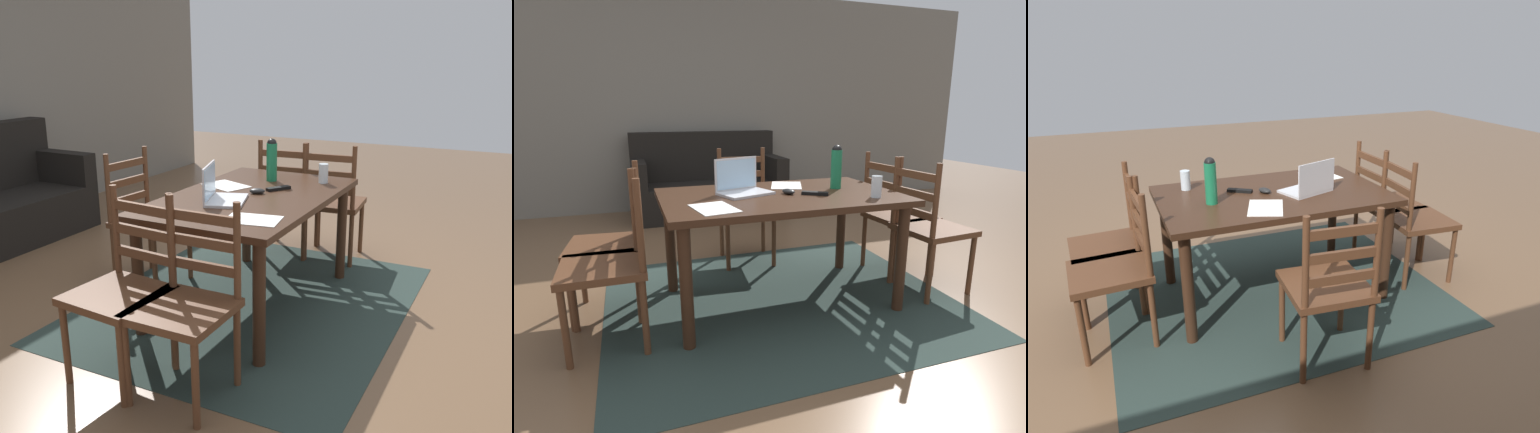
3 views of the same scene
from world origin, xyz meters
TOP-DOWN VIEW (x-y plane):
  - ground_plane at (0.00, 0.00)m, footprint 14.00×14.00m
  - area_rug at (0.00, 0.00)m, footprint 2.28×1.94m
  - wall_back at (0.00, 3.06)m, footprint 8.00×0.12m
  - dining_table at (0.00, 0.00)m, footprint 1.51×0.94m
  - chair_right_far at (1.04, 0.19)m, footprint 0.47×0.47m
  - chair_left_near at (-1.04, -0.19)m, footprint 0.44×0.44m
  - chair_right_near at (1.04, -0.19)m, footprint 0.47×0.47m
  - chair_left_far at (-1.04, 0.18)m, footprint 0.48×0.48m
  - chair_far_head at (0.00, 0.84)m, footprint 0.48×0.48m
  - couch at (0.02, 2.59)m, footprint 1.80×0.80m
  - laptop at (-0.23, 0.10)m, footprint 0.37×0.31m
  - water_bottle at (0.43, 0.06)m, footprint 0.07×0.07m
  - drinking_glass at (0.53, -0.29)m, footprint 0.07×0.07m
  - computer_mouse at (0.05, -0.02)m, footprint 0.09×0.12m
  - tv_remote at (0.20, -0.10)m, footprint 0.17×0.13m
  - paper_stack_left at (-0.49, -0.26)m, footprint 0.26×0.33m
  - paper_stack_right at (0.15, 0.27)m, footprint 0.30×0.35m

SIDE VIEW (x-z plane):
  - ground_plane at x=0.00m, z-range 0.00..0.00m
  - area_rug at x=0.00m, z-range 0.00..0.01m
  - couch at x=0.02m, z-range -0.14..0.86m
  - chair_right_far at x=1.04m, z-range -0.01..0.94m
  - chair_left_near at x=-1.04m, z-range -0.01..0.94m
  - chair_right_near at x=1.04m, z-range -0.01..0.94m
  - chair_left_far at x=-1.04m, z-range -0.01..0.94m
  - chair_far_head at x=0.00m, z-range -0.01..0.94m
  - dining_table at x=0.00m, z-range 0.28..1.02m
  - paper_stack_left at x=-0.49m, z-range 0.74..0.75m
  - paper_stack_right at x=0.15m, z-range 0.74..0.75m
  - tv_remote at x=0.20m, z-range 0.74..0.76m
  - computer_mouse at x=0.05m, z-range 0.74..0.78m
  - laptop at x=-0.23m, z-range 0.69..0.91m
  - drinking_glass at x=0.53m, z-range 0.74..0.88m
  - water_bottle at x=0.43m, z-range 0.75..1.04m
  - wall_back at x=0.00m, z-range 0.00..2.70m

